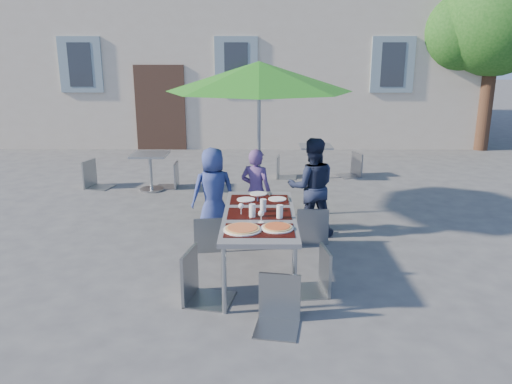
{
  "coord_description": "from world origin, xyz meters",
  "views": [
    {
      "loc": [
        0.61,
        -5.68,
        2.47
      ],
      "look_at": [
        0.56,
        0.51,
        0.75
      ],
      "focal_mm": 35.0,
      "sensor_mm": 36.0,
      "label": 1
    }
  ],
  "objects_px": {
    "child_1": "(256,192)",
    "pizza_near_right": "(277,227)",
    "cafe_table_0": "(150,166)",
    "chair_1": "(270,207)",
    "child_2": "(312,187)",
    "bg_chair_l_1": "(283,154)",
    "chair_5": "(279,273)",
    "chair_0": "(208,213)",
    "chair_2": "(313,203)",
    "cafe_table_1": "(315,157)",
    "pizza_near_left": "(242,229)",
    "patio_umbrella": "(259,77)",
    "bg_chair_l_0": "(93,157)",
    "dining_table": "(259,218)",
    "bg_chair_r_1": "(353,151)",
    "chair_3": "(199,245)",
    "bg_chair_r_0": "(171,160)",
    "chair_4": "(317,245)",
    "child_0": "(213,192)"
  },
  "relations": [
    {
      "from": "child_1",
      "to": "pizza_near_right",
      "type": "bearing_deg",
      "value": 118.27
    },
    {
      "from": "chair_5",
      "to": "child_2",
      "type": "bearing_deg",
      "value": 77.52
    },
    {
      "from": "chair_0",
      "to": "chair_1",
      "type": "bearing_deg",
      "value": 13.89
    },
    {
      "from": "pizza_near_left",
      "to": "cafe_table_1",
      "type": "height_order",
      "value": "pizza_near_left"
    },
    {
      "from": "pizza_near_right",
      "to": "chair_5",
      "type": "height_order",
      "value": "chair_5"
    },
    {
      "from": "chair_3",
      "to": "bg_chair_l_0",
      "type": "relative_size",
      "value": 1.03
    },
    {
      "from": "chair_1",
      "to": "child_1",
      "type": "bearing_deg",
      "value": 113.17
    },
    {
      "from": "child_0",
      "to": "dining_table",
      "type": "bearing_deg",
      "value": 95.06
    },
    {
      "from": "chair_0",
      "to": "bg_chair_r_1",
      "type": "bearing_deg",
      "value": 57.65
    },
    {
      "from": "child_2",
      "to": "chair_3",
      "type": "height_order",
      "value": "child_2"
    },
    {
      "from": "dining_table",
      "to": "child_0",
      "type": "relative_size",
      "value": 1.49
    },
    {
      "from": "pizza_near_right",
      "to": "chair_2",
      "type": "bearing_deg",
      "value": 71.42
    },
    {
      "from": "child_1",
      "to": "patio_umbrella",
      "type": "height_order",
      "value": "patio_umbrella"
    },
    {
      "from": "dining_table",
      "to": "chair_4",
      "type": "distance_m",
      "value": 0.74
    },
    {
      "from": "bg_chair_l_1",
      "to": "patio_umbrella",
      "type": "bearing_deg",
      "value": -100.67
    },
    {
      "from": "child_2",
      "to": "bg_chair_l_0",
      "type": "xyz_separation_m",
      "value": [
        -3.87,
        2.54,
        -0.11
      ]
    },
    {
      "from": "child_2",
      "to": "chair_4",
      "type": "bearing_deg",
      "value": 84.51
    },
    {
      "from": "bg_chair_l_0",
      "to": "chair_1",
      "type": "bearing_deg",
      "value": -41.79
    },
    {
      "from": "cafe_table_1",
      "to": "chair_1",
      "type": "bearing_deg",
      "value": -105.08
    },
    {
      "from": "dining_table",
      "to": "pizza_near_right",
      "type": "relative_size",
      "value": 5.56
    },
    {
      "from": "chair_3",
      "to": "bg_chair_l_1",
      "type": "height_order",
      "value": "chair_3"
    },
    {
      "from": "patio_umbrella",
      "to": "bg_chair_r_1",
      "type": "height_order",
      "value": "patio_umbrella"
    },
    {
      "from": "chair_0",
      "to": "cafe_table_1",
      "type": "xyz_separation_m",
      "value": [
        1.79,
        3.87,
        -0.06
      ]
    },
    {
      "from": "pizza_near_right",
      "to": "bg_chair_l_0",
      "type": "relative_size",
      "value": 0.34
    },
    {
      "from": "chair_2",
      "to": "bg_chair_r_0",
      "type": "bearing_deg",
      "value": 129.87
    },
    {
      "from": "chair_0",
      "to": "chair_4",
      "type": "xyz_separation_m",
      "value": [
        1.26,
        -1.17,
        0.03
      ]
    },
    {
      "from": "chair_4",
      "to": "bg_chair_r_0",
      "type": "bearing_deg",
      "value": 117.88
    },
    {
      "from": "chair_4",
      "to": "chair_5",
      "type": "relative_size",
      "value": 1.02
    },
    {
      "from": "pizza_near_right",
      "to": "patio_umbrella",
      "type": "xyz_separation_m",
      "value": [
        -0.19,
        2.67,
        1.37
      ]
    },
    {
      "from": "cafe_table_1",
      "to": "chair_2",
      "type": "bearing_deg",
      "value": -96.71
    },
    {
      "from": "pizza_near_left",
      "to": "bg_chair_r_0",
      "type": "relative_size",
      "value": 0.42
    },
    {
      "from": "bg_chair_r_0",
      "to": "cafe_table_0",
      "type": "bearing_deg",
      "value": -146.73
    },
    {
      "from": "cafe_table_0",
      "to": "chair_1",
      "type": "bearing_deg",
      "value": -51.62
    },
    {
      "from": "pizza_near_right",
      "to": "bg_chair_l_1",
      "type": "bearing_deg",
      "value": 86.83
    },
    {
      "from": "chair_0",
      "to": "chair_2",
      "type": "height_order",
      "value": "chair_2"
    },
    {
      "from": "dining_table",
      "to": "bg_chair_r_1",
      "type": "relative_size",
      "value": 1.99
    },
    {
      "from": "chair_5",
      "to": "bg_chair_r_0",
      "type": "relative_size",
      "value": 0.99
    },
    {
      "from": "chair_1",
      "to": "bg_chair_l_0",
      "type": "relative_size",
      "value": 0.91
    },
    {
      "from": "pizza_near_right",
      "to": "pizza_near_left",
      "type": "bearing_deg",
      "value": -172.53
    },
    {
      "from": "chair_3",
      "to": "patio_umbrella",
      "type": "relative_size",
      "value": 0.37
    },
    {
      "from": "bg_chair_l_0",
      "to": "child_1",
      "type": "bearing_deg",
      "value": -38.8
    },
    {
      "from": "dining_table",
      "to": "child_1",
      "type": "height_order",
      "value": "child_1"
    },
    {
      "from": "pizza_near_right",
      "to": "bg_chair_r_1",
      "type": "relative_size",
      "value": 0.36
    },
    {
      "from": "dining_table",
      "to": "patio_umbrella",
      "type": "xyz_separation_m",
      "value": [
        -0.01,
        2.16,
        1.44
      ]
    },
    {
      "from": "chair_2",
      "to": "cafe_table_1",
      "type": "distance_m",
      "value": 3.61
    },
    {
      "from": "chair_5",
      "to": "bg_chair_r_1",
      "type": "distance_m",
      "value": 6.21
    },
    {
      "from": "child_2",
      "to": "bg_chair_l_1",
      "type": "distance_m",
      "value": 3.37
    },
    {
      "from": "chair_3",
      "to": "dining_table",
      "type": "bearing_deg",
      "value": 43.98
    },
    {
      "from": "chair_2",
      "to": "child_0",
      "type": "bearing_deg",
      "value": 166.83
    },
    {
      "from": "chair_2",
      "to": "pizza_near_left",
      "type": "bearing_deg",
      "value": -118.59
    }
  ]
}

